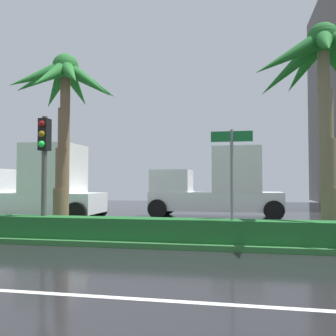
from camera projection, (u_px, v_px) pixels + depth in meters
name	position (u px, v px, depth m)	size (l,w,h in m)	color
ground_plane	(196.00, 236.00, 12.41)	(90.00, 42.00, 0.10)	black
near_lane_divider_stripe	(141.00, 299.00, 5.55)	(81.00, 0.14, 0.01)	white
median_strip	(192.00, 236.00, 11.44)	(85.50, 4.00, 0.15)	#2D6B33
median_hedge	(185.00, 230.00, 10.08)	(76.50, 0.70, 0.60)	#1E6028
palm_tree_mid_left	(64.00, 91.00, 12.88)	(3.95, 3.91, 6.09)	brown
palm_tree_centre_left	(325.00, 71.00, 10.80)	(4.64, 4.67, 6.27)	#72644A
traffic_signal_median_left	(44.00, 153.00, 11.09)	(0.28, 0.43, 3.58)	#4C4C47
street_name_sign	(232.00, 170.00, 9.80)	(1.10, 0.08, 3.00)	slate
box_truck_lead	(35.00, 186.00, 17.08)	(6.40, 2.64, 3.46)	white
box_truck_following	(217.00, 186.00, 18.39)	(6.40, 2.64, 3.46)	white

